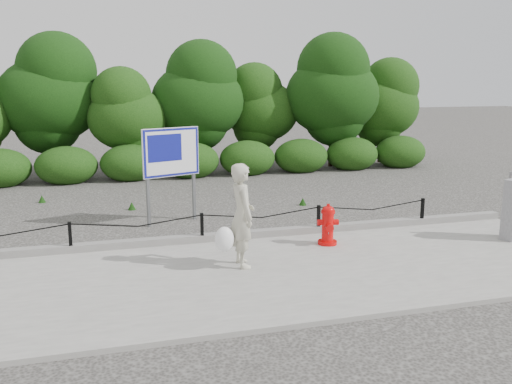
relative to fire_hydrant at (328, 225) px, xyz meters
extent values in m
plane|color=#2D2B28|center=(-2.37, 0.80, -0.47)|extent=(90.00, 90.00, 0.00)
cube|color=gray|center=(-2.37, -1.20, -0.43)|extent=(14.00, 4.00, 0.08)
cube|color=slate|center=(-2.37, 0.85, -0.32)|extent=(14.00, 0.22, 0.14)
cube|color=black|center=(-4.87, 0.80, -0.09)|extent=(0.06, 0.06, 0.60)
cube|color=black|center=(-2.37, 0.80, -0.09)|extent=(0.06, 0.06, 0.60)
cube|color=black|center=(0.13, 0.80, -0.09)|extent=(0.06, 0.06, 0.60)
cube|color=black|center=(2.63, 0.80, -0.09)|extent=(0.06, 0.06, 0.60)
cylinder|color=black|center=(-3.62, 0.80, 0.13)|extent=(2.50, 0.02, 0.02)
cylinder|color=black|center=(-1.12, 0.80, 0.13)|extent=(2.50, 0.02, 0.02)
cylinder|color=black|center=(1.38, 0.80, 0.13)|extent=(2.50, 0.02, 0.02)
cylinder|color=black|center=(-5.87, 10.20, 0.71)|extent=(0.18, 0.18, 2.35)
ellipsoid|color=#1D4D12|center=(-5.87, 10.20, 2.35)|extent=(3.48, 3.01, 3.76)
cylinder|color=black|center=(-3.37, 9.40, 0.43)|extent=(0.18, 0.18, 1.80)
ellipsoid|color=#1D4D12|center=(-3.37, 9.40, 1.69)|extent=(2.66, 2.30, 2.87)
cylinder|color=black|center=(-0.87, 9.80, 0.66)|extent=(0.18, 0.18, 2.26)
ellipsoid|color=#1D4D12|center=(-0.87, 9.80, 2.24)|extent=(3.34, 2.89, 3.61)
cylinder|color=black|center=(1.63, 10.20, 0.47)|extent=(0.18, 0.18, 1.89)
ellipsoid|color=#1D4D12|center=(1.63, 10.20, 1.79)|extent=(2.79, 2.41, 3.02)
cylinder|color=black|center=(4.13, 9.40, 0.74)|extent=(0.18, 0.18, 2.41)
ellipsoid|color=#1D4D12|center=(4.13, 9.40, 2.42)|extent=(3.57, 3.08, 3.85)
cylinder|color=black|center=(6.43, 9.80, 0.53)|extent=(0.18, 0.18, 1.99)
ellipsoid|color=#1D4D12|center=(6.43, 9.80, 1.92)|extent=(2.95, 2.55, 3.19)
cylinder|color=red|center=(0.00, 0.01, -0.36)|extent=(0.45, 0.45, 0.06)
cylinder|color=red|center=(0.00, 0.01, -0.04)|extent=(0.28, 0.28, 0.57)
cylinder|color=red|center=(0.00, 0.01, 0.27)|extent=(0.33, 0.33, 0.05)
ellipsoid|color=red|center=(0.00, 0.01, 0.30)|extent=(0.29, 0.29, 0.18)
cylinder|color=red|center=(0.00, 0.01, 0.40)|extent=(0.08, 0.08, 0.05)
cylinder|color=red|center=(-0.15, 0.04, 0.06)|extent=(0.13, 0.14, 0.12)
cylinder|color=red|center=(0.16, -0.02, 0.06)|extent=(0.13, 0.14, 0.12)
cylinder|color=red|center=(-0.03, -0.16, -0.01)|extent=(0.18, 0.16, 0.16)
cylinder|color=slate|center=(-0.03, -0.13, -0.09)|extent=(0.01, 0.06, 0.12)
imported|color=#BAB69F|center=(-1.93, -0.75, 0.52)|extent=(0.46, 0.68, 1.82)
ellipsoid|color=white|center=(-2.28, -0.90, 0.16)|extent=(0.33, 0.25, 0.44)
cube|color=slate|center=(3.75, -0.53, 0.30)|extent=(0.07, 0.07, 1.37)
cube|color=slate|center=(-3.28, 2.55, 0.64)|extent=(0.08, 0.08, 2.22)
cube|color=slate|center=(-2.18, 2.94, 0.64)|extent=(0.08, 0.08, 2.22)
cube|color=white|center=(-2.71, 2.70, 1.19)|extent=(1.32, 0.50, 1.11)
cube|color=navy|center=(-2.70, 2.68, 1.19)|extent=(1.28, 0.45, 1.08)
cube|color=navy|center=(-2.86, 2.62, 1.31)|extent=(0.79, 0.28, 0.61)
camera|label=1|loc=(-4.15, -9.53, 2.84)|focal=38.00mm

